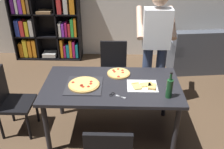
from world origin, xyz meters
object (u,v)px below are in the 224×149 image
object	(u,v)px
chair_far_side	(113,66)
wine_bottle	(169,88)
person_serving_pizza	(156,43)
dining_table	(112,89)
pepperoni_pizza_on_tray	(84,85)
chair_left_end	(9,98)
kitchen_scissors	(115,95)
bookshelf	(44,15)
couch	(210,53)
second_pizza_plain	(119,73)

from	to	relation	value
chair_far_side	wine_bottle	bearing A→B (deg)	-61.88
person_serving_pizza	wine_bottle	size ratio (longest dim) A/B	5.54
dining_table	pepperoni_pizza_on_tray	size ratio (longest dim) A/B	3.84
chair_far_side	wine_bottle	size ratio (longest dim) A/B	2.85
chair_left_end	wine_bottle	world-z (taller)	wine_bottle
chair_left_end	kitchen_scissors	xyz separation A→B (m)	(1.37, -0.25, 0.24)
bookshelf	person_serving_pizza	bearing A→B (deg)	-38.91
couch	kitchen_scissors	world-z (taller)	couch
person_serving_pizza	second_pizza_plain	distance (m)	0.74
couch	chair_left_end	bearing A→B (deg)	-148.38
chair_far_side	couch	xyz separation A→B (m)	(1.91, 1.05, -0.21)
bookshelf	person_serving_pizza	distance (m)	2.63
pepperoni_pizza_on_tray	second_pizza_plain	size ratio (longest dim) A/B	1.46
pepperoni_pizza_on_tray	wine_bottle	bearing A→B (deg)	-12.11
second_pizza_plain	pepperoni_pizza_on_tray	bearing A→B (deg)	-143.31
dining_table	bookshelf	world-z (taller)	bookshelf
person_serving_pizza	couch	bearing A→B (deg)	44.22
dining_table	second_pizza_plain	world-z (taller)	second_pizza_plain
dining_table	kitchen_scissors	size ratio (longest dim) A/B	8.58
dining_table	chair_far_side	bearing A→B (deg)	90.00
pepperoni_pizza_on_tray	second_pizza_plain	xyz separation A→B (m)	(0.41, 0.31, -0.00)
pepperoni_pizza_on_tray	person_serving_pizza	bearing A→B (deg)	39.58
dining_table	chair_far_side	xyz separation A→B (m)	(0.00, 0.94, -0.16)
dining_table	pepperoni_pizza_on_tray	world-z (taller)	pepperoni_pizza_on_tray
dining_table	kitchen_scissors	xyz separation A→B (m)	(0.05, -0.25, 0.08)
kitchen_scissors	couch	bearing A→B (deg)	50.26
chair_far_side	pepperoni_pizza_on_tray	xyz separation A→B (m)	(-0.33, -0.99, 0.25)
person_serving_pizza	wine_bottle	xyz separation A→B (m)	(0.04, -0.98, -0.13)
couch	wine_bottle	bearing A→B (deg)	-119.32
chair_left_end	couch	bearing A→B (deg)	31.62
person_serving_pizza	second_pizza_plain	xyz separation A→B (m)	(-0.52, -0.47, -0.24)
couch	kitchen_scissors	xyz separation A→B (m)	(-1.86, -2.24, 0.45)
bookshelf	wine_bottle	distance (m)	3.36
second_pizza_plain	chair_far_side	bearing A→B (deg)	96.93
pepperoni_pizza_on_tray	bookshelf	bearing A→B (deg)	114.60
couch	pepperoni_pizza_on_tray	bearing A→B (deg)	-137.64
person_serving_pizza	pepperoni_pizza_on_tray	size ratio (longest dim) A/B	4.03
person_serving_pizza	kitchen_scissors	distance (m)	1.15
chair_far_side	couch	size ratio (longest dim) A/B	0.50
second_pizza_plain	bookshelf	bearing A→B (deg)	125.76
dining_table	wine_bottle	xyz separation A→B (m)	(0.64, -0.26, 0.19)
chair_left_end	kitchen_scissors	world-z (taller)	chair_left_end
chair_left_end	couch	world-z (taller)	chair_left_end
couch	second_pizza_plain	bearing A→B (deg)	-136.48
dining_table	pepperoni_pizza_on_tray	bearing A→B (deg)	-170.76
person_serving_pizza	pepperoni_pizza_on_tray	distance (m)	1.24
dining_table	wine_bottle	world-z (taller)	wine_bottle
person_serving_pizza	dining_table	bearing A→B (deg)	-130.04
pepperoni_pizza_on_tray	dining_table	bearing A→B (deg)	9.24
second_pizza_plain	chair_left_end	bearing A→B (deg)	-169.70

